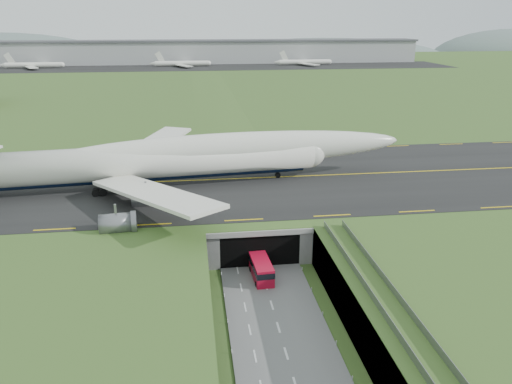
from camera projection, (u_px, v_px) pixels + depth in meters
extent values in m
plane|color=#375622|center=(268.00, 295.00, 67.72)|extent=(900.00, 900.00, 0.00)
cube|color=gray|center=(268.00, 275.00, 66.73)|extent=(800.00, 800.00, 6.00)
cube|color=slate|center=(278.00, 326.00, 60.67)|extent=(12.00, 75.00, 0.20)
cube|color=black|center=(242.00, 179.00, 96.61)|extent=(800.00, 44.00, 0.18)
cube|color=gray|center=(251.00, 207.00, 83.70)|extent=(16.00, 22.00, 1.00)
cube|color=gray|center=(210.00, 223.00, 83.66)|extent=(2.00, 22.00, 6.00)
cube|color=gray|center=(292.00, 219.00, 85.38)|extent=(2.00, 22.00, 6.00)
cube|color=black|center=(255.00, 236.00, 80.01)|extent=(12.00, 12.00, 5.00)
cube|color=#A8A8A3|center=(260.00, 233.00, 73.32)|extent=(17.00, 0.50, 0.80)
cube|color=#A8A8A3|center=(406.00, 332.00, 49.84)|extent=(3.00, 53.00, 0.50)
cube|color=gray|center=(393.00, 327.00, 49.43)|extent=(0.06, 53.00, 1.00)
cube|color=gray|center=(420.00, 325.00, 49.77)|extent=(0.06, 53.00, 1.00)
cylinder|color=#A8A8A3|center=(393.00, 342.00, 53.17)|extent=(0.90, 0.90, 5.60)
cylinder|color=#A8A8A3|center=(357.00, 286.00, 64.41)|extent=(0.90, 0.90, 5.60)
cylinder|color=white|center=(140.00, 162.00, 90.05)|extent=(64.90, 12.14, 6.08)
sphere|color=white|center=(310.00, 152.00, 96.85)|extent=(6.49, 6.49, 5.96)
ellipsoid|color=white|center=(235.00, 149.00, 93.27)|extent=(66.68, 11.83, 6.39)
ellipsoid|color=black|center=(306.00, 149.00, 96.40)|extent=(4.49, 3.05, 2.13)
cylinder|color=black|center=(141.00, 175.00, 90.83)|extent=(61.35, 8.32, 2.55)
cube|color=white|center=(149.00, 147.00, 104.76)|extent=(17.90, 28.66, 2.56)
cube|color=white|center=(154.00, 193.00, 76.77)|extent=(21.92, 27.06, 2.56)
cylinder|color=slate|center=(145.00, 169.00, 99.79)|extent=(5.21, 3.59, 3.14)
cylinder|color=slate|center=(123.00, 157.00, 108.03)|extent=(5.21, 3.59, 3.14)
cylinder|color=slate|center=(147.00, 199.00, 83.17)|extent=(5.21, 3.59, 3.14)
cylinder|color=slate|center=(117.00, 224.00, 73.04)|extent=(5.21, 3.59, 3.14)
cylinder|color=black|center=(278.00, 175.00, 96.88)|extent=(1.09, 0.57, 1.05)
cube|color=black|center=(118.00, 185.00, 90.49)|extent=(6.30, 7.16, 1.33)
cube|color=#B70C28|center=(261.00, 269.00, 71.36)|extent=(2.86, 6.77, 2.65)
cube|color=black|center=(261.00, 266.00, 71.18)|extent=(2.92, 6.86, 0.88)
cube|color=black|center=(261.00, 276.00, 71.72)|extent=(2.66, 6.31, 0.44)
cylinder|color=black|center=(256.00, 284.00, 69.44)|extent=(0.36, 0.81, 0.80)
cylinder|color=black|center=(251.00, 269.00, 73.54)|extent=(0.36, 0.81, 0.80)
cylinder|color=black|center=(272.00, 282.00, 69.85)|extent=(0.36, 0.81, 0.80)
cylinder|color=black|center=(266.00, 268.00, 73.95)|extent=(0.36, 0.81, 0.80)
cube|color=#B2B2B2|center=(202.00, 52.00, 344.15)|extent=(300.00, 22.00, 15.00)
cube|color=#4C4C51|center=(202.00, 41.00, 341.68)|extent=(302.00, 24.00, 1.20)
cube|color=black|center=(204.00, 67.00, 318.49)|extent=(320.00, 50.00, 0.08)
cylinder|color=white|center=(34.00, 65.00, 309.59)|extent=(34.00, 3.20, 3.20)
cylinder|color=white|center=(182.00, 63.00, 320.83)|extent=(34.00, 3.20, 3.20)
cylinder|color=white|center=(304.00, 62.00, 330.72)|extent=(34.00, 3.20, 3.20)
ellipsoid|color=slate|center=(322.00, 61.00, 486.38)|extent=(260.00, 91.00, 44.00)
ellipsoid|color=slate|center=(512.00, 59.00, 510.97)|extent=(180.00, 63.00, 60.00)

